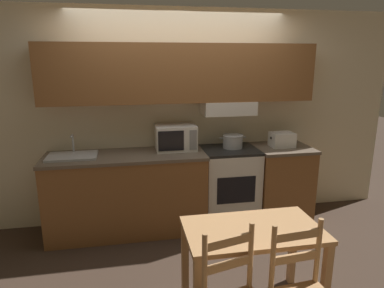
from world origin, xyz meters
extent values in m
plane|color=#3D2D23|center=(0.00, 0.00, 0.00)|extent=(16.00, 16.00, 0.00)
cube|color=beige|center=(0.00, 0.03, 1.27)|extent=(5.50, 0.05, 2.55)
cube|color=brown|center=(0.00, -0.16, 1.82)|extent=(3.10, 0.32, 0.65)
cube|color=white|center=(0.56, -0.16, 1.41)|extent=(0.61, 0.34, 0.16)
cube|color=brown|center=(-0.66, -0.30, 0.45)|extent=(1.77, 0.61, 0.90)
cube|color=brown|center=(-0.66, -0.30, 0.92)|extent=(1.79, 0.63, 0.04)
cube|color=brown|center=(1.22, -0.30, 0.45)|extent=(0.65, 0.61, 0.90)
cube|color=brown|center=(1.22, -0.30, 0.92)|extent=(0.67, 0.63, 0.04)
cube|color=white|center=(0.56, -0.28, 0.45)|extent=(0.65, 0.56, 0.90)
cube|color=black|center=(0.56, -0.28, 0.92)|extent=(0.65, 0.56, 0.03)
cube|color=black|center=(0.56, -0.57, 0.52)|extent=(0.45, 0.01, 0.32)
cylinder|color=black|center=(0.42, -0.39, 0.93)|extent=(0.09, 0.09, 0.01)
cylinder|color=black|center=(0.71, -0.39, 0.93)|extent=(0.09, 0.09, 0.01)
cylinder|color=black|center=(0.42, -0.17, 0.93)|extent=(0.09, 0.09, 0.01)
cylinder|color=black|center=(0.71, -0.17, 0.93)|extent=(0.09, 0.09, 0.01)
cylinder|color=#B7BABF|center=(0.61, -0.24, 1.01)|extent=(0.24, 0.24, 0.16)
torus|color=#B7BABF|center=(0.61, -0.24, 1.09)|extent=(0.25, 0.25, 0.01)
cylinder|color=#B7BABF|center=(0.47, -0.24, 1.06)|extent=(0.05, 0.01, 0.01)
cylinder|color=#B7BABF|center=(0.74, -0.24, 1.06)|extent=(0.05, 0.01, 0.01)
cube|color=white|center=(-0.08, -0.18, 1.08)|extent=(0.47, 0.34, 0.29)
cube|color=black|center=(-0.15, -0.36, 1.08)|extent=(0.29, 0.01, 0.23)
cube|color=gray|center=(0.10, -0.36, 1.08)|extent=(0.08, 0.01, 0.23)
cube|color=white|center=(1.21, -0.30, 1.02)|extent=(0.28, 0.22, 0.17)
cube|color=black|center=(1.07, -0.30, 1.05)|extent=(0.01, 0.02, 0.02)
cube|color=black|center=(1.11, -0.30, 1.10)|extent=(0.04, 0.15, 0.01)
cube|color=black|center=(1.18, -0.30, 1.10)|extent=(0.04, 0.15, 0.01)
cube|color=black|center=(1.24, -0.30, 1.10)|extent=(0.04, 0.15, 0.01)
cube|color=black|center=(1.31, -0.30, 1.10)|extent=(0.04, 0.15, 0.01)
cube|color=#B7BABF|center=(-1.23, -0.30, 0.95)|extent=(0.53, 0.35, 0.02)
cube|color=#4C4F54|center=(-1.23, -0.32, 0.95)|extent=(0.45, 0.27, 0.01)
cylinder|color=#B7BABF|center=(-1.23, -0.17, 1.06)|extent=(0.02, 0.02, 0.20)
cylinder|color=#B7BABF|center=(-1.23, -0.23, 1.15)|extent=(0.02, 0.12, 0.02)
cube|color=tan|center=(0.29, -1.81, 0.70)|extent=(1.05, 0.60, 0.04)
cube|color=tan|center=(0.77, -2.07, 0.34)|extent=(0.06, 0.06, 0.69)
cube|color=tan|center=(-0.20, -1.55, 0.34)|extent=(0.06, 0.06, 0.69)
cube|color=tan|center=(0.77, -1.55, 0.34)|extent=(0.06, 0.06, 0.69)
cylinder|color=tan|center=(-0.18, -2.22, 0.70)|extent=(0.04, 0.04, 0.48)
cylinder|color=tan|center=(0.15, -2.13, 0.70)|extent=(0.04, 0.04, 0.48)
cube|color=tan|center=(-0.02, -2.17, 0.85)|extent=(0.34, 0.10, 0.06)
cube|color=tan|center=(-0.02, -2.17, 0.68)|extent=(0.34, 0.10, 0.06)
cylinder|color=tan|center=(0.28, -2.19, 0.70)|extent=(0.04, 0.04, 0.48)
cylinder|color=tan|center=(0.63, -2.17, 0.70)|extent=(0.04, 0.04, 0.48)
cube|color=tan|center=(0.45, -2.18, 0.85)|extent=(0.34, 0.05, 0.06)
cube|color=tan|center=(0.45, -2.18, 0.68)|extent=(0.34, 0.05, 0.06)
camera|label=1|loc=(-0.61, -4.06, 1.98)|focal=32.00mm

